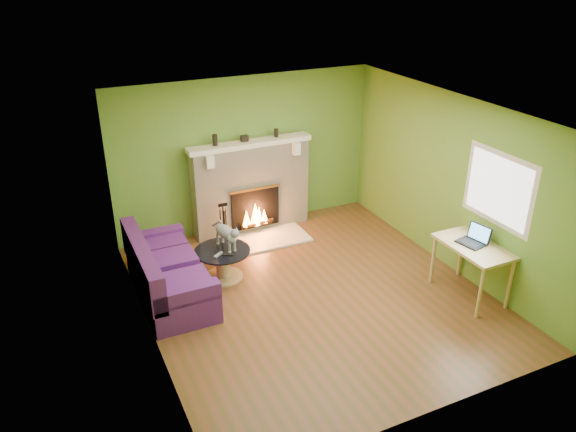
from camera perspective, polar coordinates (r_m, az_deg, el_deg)
name	(u,v)px	position (r m, az deg, el deg)	size (l,w,h in m)	color
floor	(313,294)	(7.98, 2.59, -7.94)	(5.00, 5.00, 0.00)	brown
ceiling	(317,113)	(6.91, 3.01, 10.40)	(5.00, 5.00, 0.00)	white
wall_back	(246,154)	(9.47, -4.30, 6.31)	(5.00, 5.00, 0.00)	#5B8C2E
wall_front	(438,311)	(5.55, 15.01, -9.29)	(5.00, 5.00, 0.00)	#5B8C2E
wall_left	(143,245)	(6.70, -14.54, -2.89)	(5.00, 5.00, 0.00)	#5B8C2E
wall_right	(451,183)	(8.56, 16.26, 3.23)	(5.00, 5.00, 0.00)	#5B8C2E
window_frame	(499,189)	(7.87, 20.61, 2.60)	(1.20, 1.20, 0.00)	silver
window_pane	(498,189)	(7.86, 20.57, 2.59)	(1.06, 1.06, 0.00)	white
fireplace	(251,187)	(9.49, -3.80, 2.97)	(2.10, 0.46, 1.58)	beige
hearth	(264,239)	(9.38, -2.50, -2.40)	(1.50, 0.75, 0.03)	beige
mantel	(250,144)	(9.21, -3.89, 7.35)	(2.10, 0.28, 0.08)	white
sofa	(166,274)	(7.97, -12.33, -5.80)	(0.88, 1.92, 0.86)	#4D1961
coffee_table	(223,262)	(8.28, -6.64, -4.64)	(0.81, 0.81, 0.46)	tan
desk	(473,251)	(8.02, 18.30, -3.43)	(0.62, 1.06, 0.79)	tan
cat	(226,235)	(8.15, -6.36, -1.92)	(0.24, 0.66, 0.41)	slate
remote_silver	(218,255)	(8.05, -7.10, -3.92)	(0.17, 0.04, 0.02)	gray
remote_black	(228,255)	(8.03, -6.16, -3.94)	(0.16, 0.04, 0.02)	black
laptop	(472,235)	(7.93, 18.17, -1.87)	(0.30, 0.35, 0.26)	black
fire_tools	(224,223)	(9.15, -6.55, -0.72)	(0.19, 0.19, 0.71)	black
mantel_vase_left	(215,140)	(9.02, -7.43, 7.66)	(0.08, 0.08, 0.18)	black
mantel_vase_right	(276,133)	(9.38, -1.20, 8.44)	(0.07, 0.07, 0.14)	black
mantel_box	(244,138)	(9.18, -4.44, 7.86)	(0.12, 0.08, 0.10)	black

